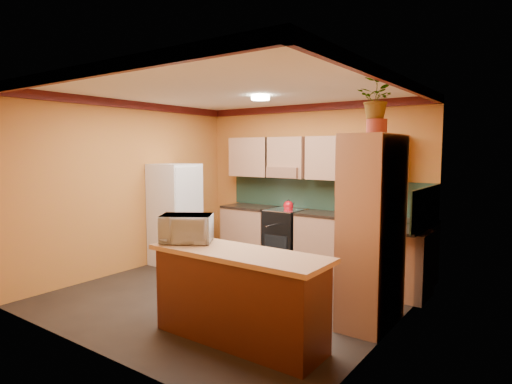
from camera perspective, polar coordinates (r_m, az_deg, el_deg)
room_shell at (r=5.83m, az=-1.05°, el=7.18°), size 4.24×4.24×2.72m
base_cabinets_back at (r=7.13m, az=8.15°, el=-6.49°), size 3.65×0.60×0.88m
countertop_back at (r=7.05m, az=8.21°, el=-2.83°), size 3.65×0.62×0.04m
stove at (r=7.43m, az=3.85°, el=-5.84°), size 0.58×0.58×0.91m
kettle at (r=7.24m, az=4.34°, el=-1.76°), size 0.21×0.21×0.18m
sink at (r=6.73m, az=14.09°, el=-3.05°), size 0.48×0.40×0.03m
base_cabinets_right at (r=6.04m, az=18.36°, el=-8.94°), size 0.60×0.80×0.88m
countertop_right at (r=5.95m, az=18.49°, el=-4.64°), size 0.62×0.80×0.04m
fridge at (r=7.32m, az=-10.74°, el=-2.95°), size 0.68×0.66×1.70m
pantry at (r=4.86m, az=15.23°, el=-5.00°), size 0.48×0.90×2.10m
fern_pot at (r=4.83m, az=15.79°, el=8.38°), size 0.22×0.22×0.16m
fern at (r=4.86m, az=15.88°, el=11.86°), size 0.48×0.46×0.43m
breakfast_bar at (r=4.43m, az=-2.36°, el=-14.03°), size 1.80×0.55×0.88m
bar_top at (r=4.30m, az=-2.38°, el=-8.18°), size 1.90×0.65×0.05m
microwave at (r=4.72m, az=-9.25°, el=-4.81°), size 0.66×0.61×0.30m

